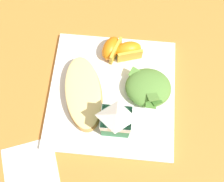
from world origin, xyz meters
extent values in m
plane|color=#C67A33|center=(0.00, 0.00, 0.00)|extent=(3.00, 3.00, 0.00)
cube|color=white|center=(0.00, 0.00, 0.01)|extent=(0.28, 0.28, 0.02)
ellipsoid|color=tan|center=(0.06, 0.01, 0.03)|extent=(0.12, 0.18, 0.03)
ellipsoid|color=maroon|center=(0.06, 0.01, 0.04)|extent=(0.11, 0.17, 0.01)
ellipsoid|color=#EAD184|center=(0.06, 0.01, 0.05)|extent=(0.11, 0.18, 0.01)
ellipsoid|color=#5B8E3D|center=(-0.08, -0.01, 0.04)|extent=(0.10, 0.09, 0.04)
cube|color=#3D7028|center=(-0.09, 0.01, 0.05)|extent=(0.04, 0.04, 0.02)
cube|color=#4C8433|center=(-0.08, 0.02, 0.05)|extent=(0.02, 0.03, 0.01)
cube|color=#5B8E3D|center=(-0.08, 0.01, 0.05)|extent=(0.03, 0.04, 0.02)
cube|color=#5B8E3D|center=(-0.05, -0.04, 0.04)|extent=(0.04, 0.03, 0.01)
cube|color=#2D8451|center=(-0.01, 0.08, 0.06)|extent=(0.06, 0.04, 0.09)
cube|color=white|center=(-0.01, 0.08, 0.09)|extent=(0.06, 0.04, 0.03)
pyramid|color=white|center=(-0.01, 0.08, 0.12)|extent=(0.06, 0.04, 0.02)
ellipsoid|color=orange|center=(-0.03, -0.10, 0.04)|extent=(0.07, 0.05, 0.04)
cube|color=gold|center=(-0.03, -0.08, 0.04)|extent=(0.06, 0.02, 0.03)
ellipsoid|color=orange|center=(0.01, -0.10, 0.04)|extent=(0.05, 0.07, 0.04)
cube|color=gold|center=(0.00, -0.09, 0.04)|extent=(0.02, 0.06, 0.03)
cube|color=white|center=(0.15, 0.18, 0.00)|extent=(0.14, 0.14, 0.00)
camera|label=1|loc=(-0.02, 0.18, 0.55)|focal=40.28mm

